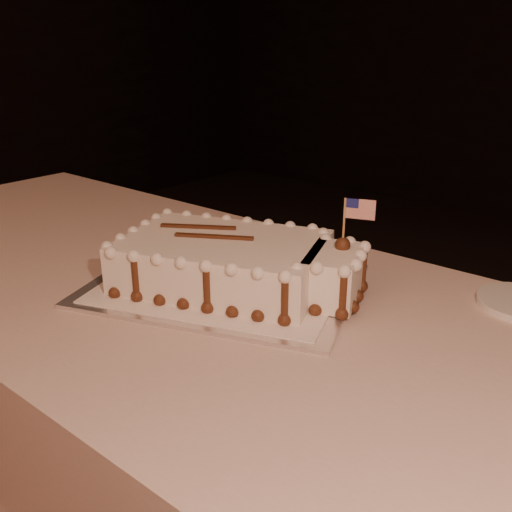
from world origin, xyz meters
The scene contains 4 objects.
banquet_table centered at (0.00, 0.60, 0.38)m, with size 2.40×0.80×0.75m, color beige.
cake_board centered at (-0.09, 0.63, 0.75)m, with size 0.49×0.37×0.01m, color silver.
doily centered at (-0.09, 0.63, 0.76)m, with size 0.44×0.33×0.00m, color white.
sheet_cake centered at (-0.07, 0.64, 0.80)m, with size 0.48×0.36×0.18m.
Camera 1 is at (0.59, -0.09, 1.20)m, focal length 40.00 mm.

